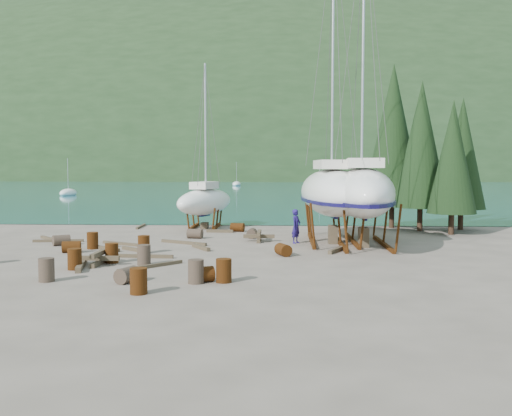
{
  "coord_description": "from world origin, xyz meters",
  "views": [
    {
      "loc": [
        3.37,
        -26.58,
        4.21
      ],
      "look_at": [
        1.92,
        3.0,
        2.14
      ],
      "focal_mm": 40.0,
      "sensor_mm": 36.0,
      "label": 1
    }
  ],
  "objects_px": {
    "large_sailboat_far": "(363,192)",
    "worker": "(296,226)",
    "small_sailboat_shore": "(205,201)",
    "large_sailboat_near": "(332,192)"
  },
  "relations": [
    {
      "from": "large_sailboat_far",
      "to": "worker",
      "type": "distance_m",
      "value": 4.16
    },
    {
      "from": "large_sailboat_far",
      "to": "small_sailboat_shore",
      "type": "distance_m",
      "value": 13.1
    },
    {
      "from": "large_sailboat_near",
      "to": "large_sailboat_far",
      "type": "distance_m",
      "value": 2.04
    },
    {
      "from": "large_sailboat_near",
      "to": "large_sailboat_far",
      "type": "bearing_deg",
      "value": -46.59
    },
    {
      "from": "large_sailboat_far",
      "to": "small_sailboat_shore",
      "type": "bearing_deg",
      "value": 143.27
    },
    {
      "from": "large_sailboat_far",
      "to": "worker",
      "type": "xyz_separation_m",
      "value": [
        -3.58,
        0.81,
        -1.98
      ]
    },
    {
      "from": "large_sailboat_near",
      "to": "small_sailboat_shore",
      "type": "distance_m",
      "value": 11.06
    },
    {
      "from": "small_sailboat_shore",
      "to": "worker",
      "type": "bearing_deg",
      "value": -33.2
    },
    {
      "from": "large_sailboat_far",
      "to": "small_sailboat_shore",
      "type": "relative_size",
      "value": 1.56
    },
    {
      "from": "small_sailboat_shore",
      "to": "worker",
      "type": "height_order",
      "value": "small_sailboat_shore"
    }
  ]
}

